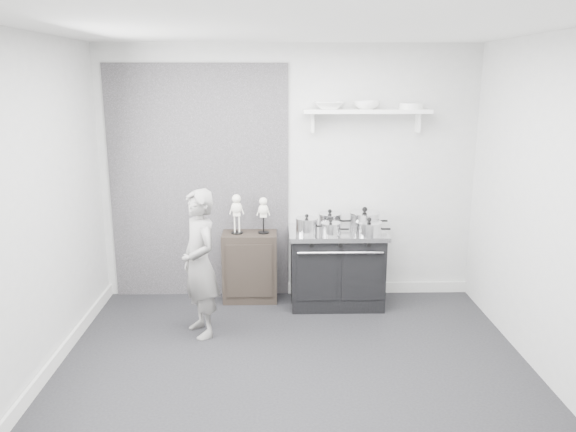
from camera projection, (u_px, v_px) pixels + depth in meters
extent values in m
plane|color=black|center=(293.00, 375.00, 4.57)|extent=(4.00, 4.00, 0.00)
cube|color=#B6B7B4|center=(288.00, 174.00, 5.99)|extent=(4.00, 0.02, 2.70)
cube|color=#B6B7B4|center=(307.00, 309.00, 2.50)|extent=(4.00, 0.02, 2.70)
cube|color=#B6B7B4|center=(27.00, 215.00, 4.20)|extent=(0.02, 3.60, 2.70)
cube|color=#B6B7B4|center=(555.00, 213.00, 4.29)|extent=(0.02, 3.60, 2.70)
cube|color=silver|center=(294.00, 27.00, 3.92)|extent=(4.00, 3.60, 0.02)
cube|color=black|center=(199.00, 184.00, 5.99)|extent=(1.90, 0.02, 2.50)
cube|color=silver|center=(377.00, 287.00, 6.31)|extent=(2.00, 0.03, 0.12)
cube|color=silver|center=(48.00, 371.00, 4.51)|extent=(0.03, 3.60, 0.12)
cube|color=white|center=(367.00, 111.00, 5.72)|extent=(1.30, 0.26, 0.04)
cube|color=white|center=(312.00, 123.00, 5.81)|extent=(0.03, 0.12, 0.20)
cube|color=white|center=(418.00, 122.00, 5.83)|extent=(0.03, 0.12, 0.20)
cube|color=black|center=(336.00, 270.00, 5.93)|extent=(0.95, 0.57, 0.76)
cube|color=silver|center=(337.00, 233.00, 5.83)|extent=(1.01, 0.61, 0.05)
cube|color=black|center=(317.00, 277.00, 5.64)|extent=(0.40, 0.02, 0.49)
cube|color=black|center=(362.00, 277.00, 5.65)|extent=(0.40, 0.02, 0.49)
cylinder|color=silver|center=(340.00, 253.00, 5.55)|extent=(0.86, 0.02, 0.02)
cylinder|color=black|center=(312.00, 245.00, 5.54)|extent=(0.04, 0.03, 0.04)
cylinder|color=black|center=(340.00, 245.00, 5.55)|extent=(0.04, 0.03, 0.04)
cylinder|color=black|center=(369.00, 245.00, 5.56)|extent=(0.04, 0.03, 0.04)
cube|color=black|center=(250.00, 267.00, 6.04)|extent=(0.58, 0.34, 0.75)
imported|color=slate|center=(200.00, 264.00, 5.15)|extent=(0.54, 0.60, 1.39)
cylinder|color=silver|center=(307.00, 226.00, 5.70)|extent=(0.22, 0.22, 0.15)
cylinder|color=silver|center=(307.00, 219.00, 5.68)|extent=(0.23, 0.23, 0.01)
sphere|color=black|center=(307.00, 216.00, 5.68)|extent=(0.04, 0.04, 0.04)
cylinder|color=black|center=(321.00, 226.00, 5.71)|extent=(0.10, 0.02, 0.02)
cylinder|color=silver|center=(330.00, 221.00, 5.94)|extent=(0.24, 0.24, 0.14)
cylinder|color=silver|center=(330.00, 214.00, 5.92)|extent=(0.25, 0.25, 0.01)
sphere|color=black|center=(330.00, 211.00, 5.91)|extent=(0.04, 0.04, 0.04)
cylinder|color=black|center=(345.00, 221.00, 5.94)|extent=(0.10, 0.02, 0.02)
cylinder|color=silver|center=(364.00, 221.00, 5.88)|extent=(0.31, 0.31, 0.16)
cylinder|color=silver|center=(365.00, 213.00, 5.86)|extent=(0.32, 0.32, 0.01)
sphere|color=black|center=(365.00, 209.00, 5.85)|extent=(0.06, 0.06, 0.06)
cylinder|color=black|center=(383.00, 221.00, 5.89)|extent=(0.10, 0.02, 0.02)
cylinder|color=silver|center=(369.00, 229.00, 5.65)|extent=(0.26, 0.26, 0.12)
cylinder|color=silver|center=(369.00, 223.00, 5.63)|extent=(0.27, 0.27, 0.01)
sphere|color=black|center=(369.00, 220.00, 5.62)|extent=(0.05, 0.05, 0.05)
cylinder|color=black|center=(386.00, 229.00, 5.65)|extent=(0.10, 0.02, 0.02)
cylinder|color=silver|center=(331.00, 229.00, 5.66)|extent=(0.20, 0.20, 0.11)
cylinder|color=silver|center=(331.00, 223.00, 5.65)|extent=(0.20, 0.20, 0.01)
sphere|color=black|center=(331.00, 221.00, 5.64)|extent=(0.04, 0.04, 0.04)
cylinder|color=black|center=(344.00, 229.00, 5.66)|extent=(0.10, 0.02, 0.02)
imported|color=white|center=(329.00, 105.00, 5.70)|extent=(0.31, 0.31, 0.08)
imported|color=white|center=(367.00, 105.00, 5.71)|extent=(0.26, 0.26, 0.08)
cylinder|color=white|center=(411.00, 106.00, 5.72)|extent=(0.24, 0.24, 0.06)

